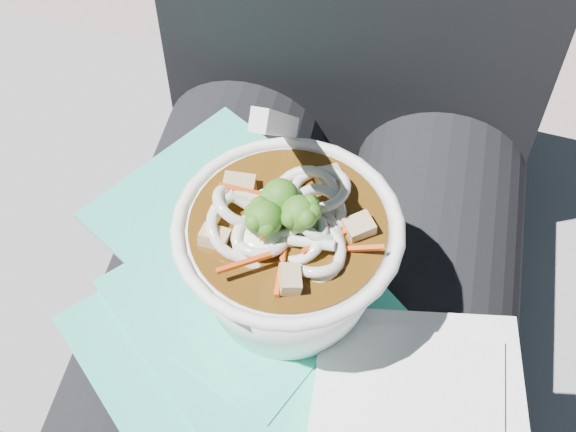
% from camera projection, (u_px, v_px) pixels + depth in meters
% --- Properties ---
extents(stone_ledge, '(1.04, 0.60, 0.46)m').
position_uv_depth(stone_ledge, '(318.00, 368.00, 0.99)').
color(stone_ledge, slate).
rests_on(stone_ledge, ground).
extents(lap, '(0.35, 0.48, 0.16)m').
position_uv_depth(lap, '(295.00, 366.00, 0.65)').
color(lap, black).
rests_on(lap, stone_ledge).
extents(person_body, '(0.34, 0.94, 1.01)m').
position_uv_depth(person_body, '(317.00, 259.00, 0.69)').
color(person_body, black).
rests_on(person_body, ground).
extents(plastic_bag, '(0.30, 0.34, 0.01)m').
position_uv_depth(plastic_bag, '(245.00, 312.00, 0.58)').
color(plastic_bag, '#2DBC9D').
rests_on(plastic_bag, lap).
extents(napkins, '(0.16, 0.16, 0.01)m').
position_uv_depth(napkins, '(415.00, 409.00, 0.53)').
color(napkins, white).
rests_on(napkins, plastic_bag).
extents(udon_bowl, '(0.18, 0.18, 0.19)m').
position_uv_depth(udon_bowl, '(288.00, 251.00, 0.54)').
color(udon_bowl, white).
rests_on(udon_bowl, plastic_bag).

